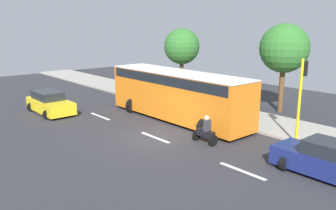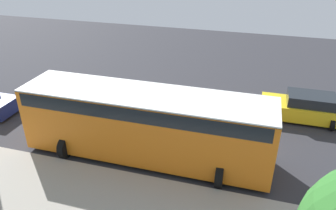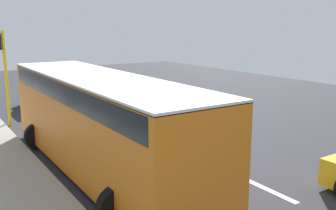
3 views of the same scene
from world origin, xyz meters
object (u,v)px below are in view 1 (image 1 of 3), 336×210
(car_yellow_cab, at_px, (50,103))
(traffic_light_corner, at_px, (301,90))
(car_dark_blue, at_px, (329,161))
(street_tree_south, at_px, (182,47))
(motorcycle, at_px, (205,132))
(street_tree_center, at_px, (284,49))
(city_bus, at_px, (177,92))

(car_yellow_cab, bearing_deg, traffic_light_corner, -64.88)
(car_dark_blue, xyz_separation_m, traffic_light_corner, (2.63, 2.88, 2.22))
(traffic_light_corner, height_order, street_tree_south, street_tree_south)
(motorcycle, height_order, traffic_light_corner, traffic_light_corner)
(street_tree_south, bearing_deg, car_yellow_cab, 179.21)
(street_tree_center, bearing_deg, car_dark_blue, -138.12)
(car_dark_blue, distance_m, car_yellow_cab, 18.36)
(car_yellow_cab, bearing_deg, car_dark_blue, -76.20)
(city_bus, bearing_deg, traffic_light_corner, -79.88)
(motorcycle, distance_m, traffic_light_corner, 5.27)
(traffic_light_corner, bearing_deg, motorcycle, 136.23)
(car_yellow_cab, bearing_deg, motorcycle, -72.94)
(motorcycle, distance_m, street_tree_center, 9.96)
(car_dark_blue, xyz_separation_m, city_bus, (1.24, 10.66, 1.13))
(city_bus, bearing_deg, car_yellow_cab, 128.09)
(traffic_light_corner, xyz_separation_m, street_tree_south, (5.47, 14.78, 1.21))
(street_tree_south, bearing_deg, motorcycle, -127.74)
(traffic_light_corner, relative_size, street_tree_center, 0.72)
(motorcycle, bearing_deg, car_yellow_cab, 107.06)
(car_yellow_cab, distance_m, city_bus, 9.18)
(car_dark_blue, xyz_separation_m, street_tree_south, (8.10, 17.66, 3.43))
(city_bus, relative_size, street_tree_center, 1.77)
(car_dark_blue, height_order, city_bus, city_bus)
(motorcycle, xyz_separation_m, street_tree_center, (9.10, 1.28, 3.84))
(car_dark_blue, xyz_separation_m, car_yellow_cab, (-4.38, 17.83, 0.00))
(car_dark_blue, bearing_deg, street_tree_center, 41.88)
(motorcycle, xyz_separation_m, traffic_light_corner, (3.43, -3.29, 2.29))
(car_yellow_cab, bearing_deg, street_tree_center, -39.31)
(motorcycle, relative_size, street_tree_center, 0.25)
(street_tree_center, xyz_separation_m, street_tree_south, (-0.20, 10.21, -0.35))
(city_bus, xyz_separation_m, street_tree_center, (7.06, -3.21, 2.64))
(car_yellow_cab, bearing_deg, city_bus, -51.91)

